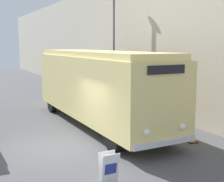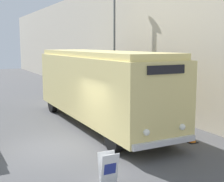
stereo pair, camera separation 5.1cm
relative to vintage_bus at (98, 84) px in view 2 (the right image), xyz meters
The scene contains 6 objects.
ground_plane 4.22m from the vintage_bus, 139.91° to the right, with size 80.00×80.00×0.00m, color #4C4C4F.
building_wall_right 8.73m from the vintage_bus, 63.13° to the left, with size 0.30×60.00×7.86m.
vintage_bus is the anchor object (origin of this frame).
sign_board 6.57m from the vintage_bus, 112.26° to the right, with size 0.51×0.33×0.89m.
streetlamp 5.47m from the vintage_bus, 53.52° to the left, with size 0.36×0.36×7.30m.
traffic_cone 4.91m from the vintage_bus, 63.34° to the right, with size 0.36×0.36×0.61m.
Camera 2 is at (-3.12, -10.68, 3.75)m, focal length 50.00 mm.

